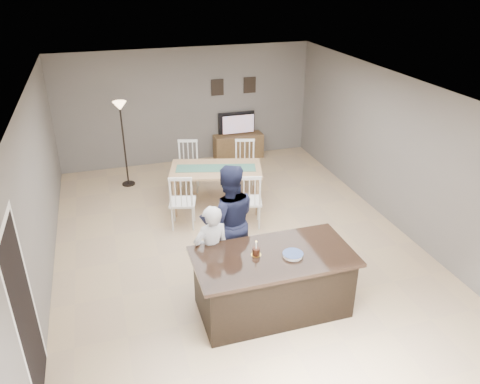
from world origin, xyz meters
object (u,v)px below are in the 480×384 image
object	(u,v)px
man	(229,221)
floor_lamp	(121,121)
birthday_cake	(256,252)
kitchen_island	(273,282)
plate_stack	(293,255)
tv_console	(238,146)
woman	(212,252)
television	(237,124)
dining_table	(216,175)

from	to	relation	value
man	floor_lamp	size ratio (longest dim) A/B	0.97
birthday_cake	floor_lamp	world-z (taller)	floor_lamp
kitchen_island	man	bearing A→B (deg)	107.32
plate_stack	floor_lamp	size ratio (longest dim) A/B	0.15
tv_console	woman	world-z (taller)	woman
television	woman	size ratio (longest dim) A/B	0.62
kitchen_island	floor_lamp	world-z (taller)	floor_lamp
kitchen_island	tv_console	xyz separation A→B (m)	(1.20, 5.57, -0.15)
television	tv_console	bearing A→B (deg)	90.00
man	television	bearing A→B (deg)	-101.34
woman	floor_lamp	distance (m)	4.37
tv_console	plate_stack	xyz separation A→B (m)	(-0.97, -5.67, 0.62)
tv_console	dining_table	bearing A→B (deg)	-116.46
birthday_cake	woman	bearing A→B (deg)	136.09
woman	birthday_cake	world-z (taller)	woman
tv_console	floor_lamp	world-z (taller)	floor_lamp
television	dining_table	distance (m)	2.68
plate_stack	dining_table	xyz separation A→B (m)	(-0.20, 3.33, -0.24)
kitchen_island	tv_console	bearing A→B (deg)	77.84
man	floor_lamp	world-z (taller)	floor_lamp
woman	kitchen_island	bearing A→B (deg)	132.02
kitchen_island	floor_lamp	size ratio (longest dim) A/B	1.16
woman	plate_stack	xyz separation A→B (m)	(0.95, -0.65, 0.19)
birthday_cake	tv_console	bearing A→B (deg)	75.46
tv_console	woman	bearing A→B (deg)	-110.91
plate_stack	dining_table	world-z (taller)	dining_table
plate_stack	man	bearing A→B (deg)	116.09
man	floor_lamp	xyz separation A→B (m)	(-1.24, 3.73, 0.54)
tv_console	plate_stack	world-z (taller)	plate_stack
kitchen_island	plate_stack	bearing A→B (deg)	-22.21
kitchen_island	birthday_cake	distance (m)	0.55
television	man	distance (m)	4.84
floor_lamp	television	bearing A→B (deg)	17.29
woman	dining_table	world-z (taller)	woman
tv_console	woman	size ratio (longest dim) A/B	0.82
birthday_cake	kitchen_island	bearing A→B (deg)	-18.45
man	plate_stack	distance (m)	1.27
tv_console	birthday_cake	distance (m)	5.71
man	plate_stack	size ratio (longest dim) A/B	6.56
tv_console	kitchen_island	bearing A→B (deg)	-102.16
television	dining_table	size ratio (longest dim) A/B	0.39
birthday_cake	plate_stack	xyz separation A→B (m)	(0.46, -0.17, -0.03)
birthday_cake	plate_stack	size ratio (longest dim) A/B	0.79
woman	plate_stack	distance (m)	1.16
tv_console	plate_stack	distance (m)	5.78
kitchen_island	plate_stack	distance (m)	0.53
woman	man	xyz separation A→B (m)	(0.39, 0.50, 0.17)
kitchen_island	birthday_cake	size ratio (longest dim) A/B	9.86
woman	man	bearing A→B (deg)	-138.78
kitchen_island	floor_lamp	distance (m)	5.12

